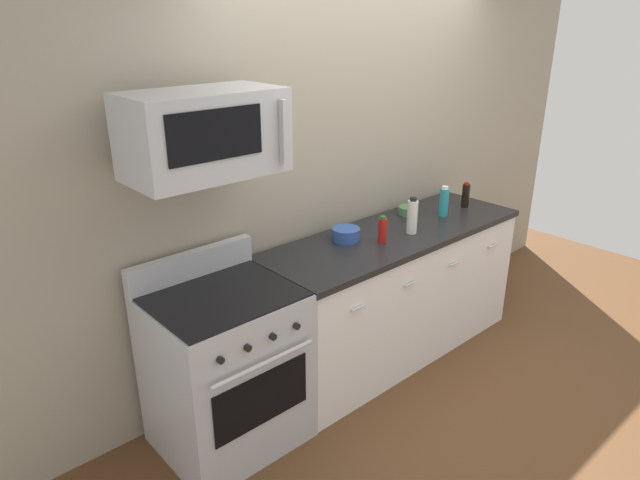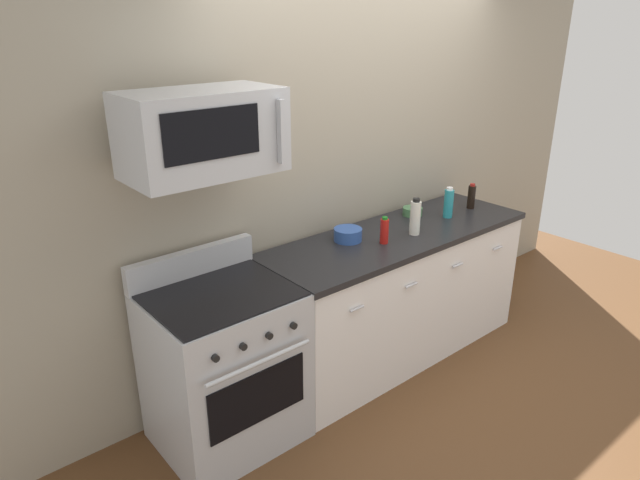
% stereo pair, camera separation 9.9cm
% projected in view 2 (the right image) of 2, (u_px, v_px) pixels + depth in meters
% --- Properties ---
extents(ground_plane, '(6.11, 6.11, 0.00)m').
position_uv_depth(ground_plane, '(393.00, 350.00, 4.10)').
color(ground_plane, brown).
extents(back_wall, '(5.09, 0.10, 2.70)m').
position_uv_depth(back_wall, '(359.00, 158.00, 3.89)').
color(back_wall, '#9E937F').
rests_on(back_wall, ground_plane).
extents(counter_unit, '(2.00, 0.66, 0.92)m').
position_uv_depth(counter_unit, '(396.00, 294.00, 3.93)').
color(counter_unit, white).
rests_on(counter_unit, ground_plane).
extents(range_oven, '(0.76, 0.69, 1.07)m').
position_uv_depth(range_oven, '(225.00, 366.00, 3.11)').
color(range_oven, '#B7BABF').
rests_on(range_oven, ground_plane).
extents(microwave, '(0.74, 0.44, 0.40)m').
position_uv_depth(microwave, '(203.00, 133.00, 2.66)').
color(microwave, '#B7BABF').
extents(bottle_hot_sauce_red, '(0.05, 0.05, 0.18)m').
position_uv_depth(bottle_hot_sauce_red, '(384.00, 231.00, 3.55)').
color(bottle_hot_sauce_red, '#B21914').
rests_on(bottle_hot_sauce_red, countertop_slab).
extents(bottle_vinegar_white, '(0.07, 0.07, 0.25)m').
position_uv_depth(bottle_vinegar_white, '(415.00, 217.00, 3.69)').
color(bottle_vinegar_white, silver).
rests_on(bottle_vinegar_white, countertop_slab).
extents(bottle_soy_sauce_dark, '(0.06, 0.06, 0.19)m').
position_uv_depth(bottle_soy_sauce_dark, '(471.00, 197.00, 4.19)').
color(bottle_soy_sauce_dark, black).
rests_on(bottle_soy_sauce_dark, countertop_slab).
extents(bottle_dish_soap, '(0.07, 0.07, 0.22)m').
position_uv_depth(bottle_dish_soap, '(449.00, 203.00, 4.00)').
color(bottle_dish_soap, teal).
rests_on(bottle_dish_soap, countertop_slab).
extents(bowl_green_glaze, '(0.14, 0.14, 0.06)m').
position_uv_depth(bowl_green_glaze, '(412.00, 211.00, 4.07)').
color(bowl_green_glaze, '#477A4C').
rests_on(bowl_green_glaze, countertop_slab).
extents(bowl_blue_mixing, '(0.18, 0.18, 0.08)m').
position_uv_depth(bowl_blue_mixing, '(348.00, 234.00, 3.61)').
color(bowl_blue_mixing, '#2D519E').
rests_on(bowl_blue_mixing, countertop_slab).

